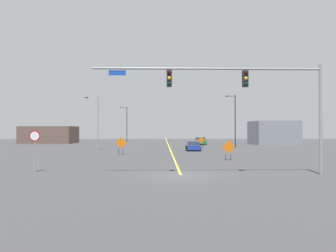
# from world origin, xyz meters

# --- Properties ---
(ground) EXTENTS (146.14, 146.14, 0.00)m
(ground) POSITION_xyz_m (0.00, 0.00, 0.00)
(ground) COLOR #38383A
(road_centre_stripe) EXTENTS (0.16, 81.19, 0.01)m
(road_centre_stripe) POSITION_xyz_m (0.00, 40.59, 0.00)
(road_centre_stripe) COLOR yellow
(road_centre_stripe) RESTS_ON ground
(traffic_signal_assembly) EXTENTS (14.89, 0.44, 7.19)m
(traffic_signal_assembly) POSITION_xyz_m (4.07, -0.01, 5.56)
(traffic_signal_assembly) COLOR gray
(traffic_signal_assembly) RESTS_ON ground
(stop_sign) EXTENTS (0.76, 0.07, 2.85)m
(stop_sign) POSITION_xyz_m (-9.92, 1.39, 2.00)
(stop_sign) COLOR gray
(stop_sign) RESTS_ON ground
(street_lamp_mid_left) EXTENTS (1.86, 0.24, 8.54)m
(street_lamp_mid_left) POSITION_xyz_m (-9.98, 51.56, 4.69)
(street_lamp_mid_left) COLOR black
(street_lamp_mid_left) RESTS_ON ground
(street_lamp_far_right) EXTENTS (1.70, 0.24, 8.63)m
(street_lamp_far_right) POSITION_xyz_m (10.80, 28.30, 4.72)
(street_lamp_far_right) COLOR black
(street_lamp_far_right) RESTS_ON ground
(street_lamp_mid_right) EXTENTS (1.94, 0.24, 7.75)m
(street_lamp_mid_right) POSITION_xyz_m (-10.69, 23.23, 4.29)
(street_lamp_mid_right) COLOR gray
(street_lamp_mid_right) RESTS_ON ground
(construction_sign_median_near) EXTENTS (1.08, 0.18, 1.84)m
(construction_sign_median_near) POSITION_xyz_m (4.77, 24.73, 1.17)
(construction_sign_median_near) COLOR orange
(construction_sign_median_near) RESTS_ON ground
(construction_sign_left_lane) EXTENTS (1.28, 0.20, 2.04)m
(construction_sign_left_lane) POSITION_xyz_m (-6.00, 14.83, 1.29)
(construction_sign_left_lane) COLOR orange
(construction_sign_left_lane) RESTS_ON ground
(construction_sign_median_far) EXTENTS (1.28, 0.16, 1.90)m
(construction_sign_median_far) POSITION_xyz_m (5.13, 8.77, 1.18)
(construction_sign_median_far) COLOR orange
(construction_sign_median_far) RESTS_ON ground
(car_green_near) EXTENTS (2.12, 4.54, 1.45)m
(car_green_near) POSITION_xyz_m (6.23, 37.09, 0.66)
(car_green_near) COLOR #196B38
(car_green_near) RESTS_ON ground
(car_blue_passing) EXTENTS (2.17, 4.54, 1.33)m
(car_blue_passing) POSITION_xyz_m (3.18, 21.70, 0.64)
(car_blue_passing) COLOR #1E389E
(car_blue_passing) RESTS_ON ground
(roadside_building_west) EXTENTS (10.72, 7.35, 3.66)m
(roadside_building_west) POSITION_xyz_m (-25.82, 44.28, 1.83)
(roadside_building_west) COLOR brown
(roadside_building_west) RESTS_ON ground
(roadside_building_east) EXTENTS (8.18, 7.06, 4.61)m
(roadside_building_east) POSITION_xyz_m (20.79, 37.25, 2.30)
(roadside_building_east) COLOR gray
(roadside_building_east) RESTS_ON ground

